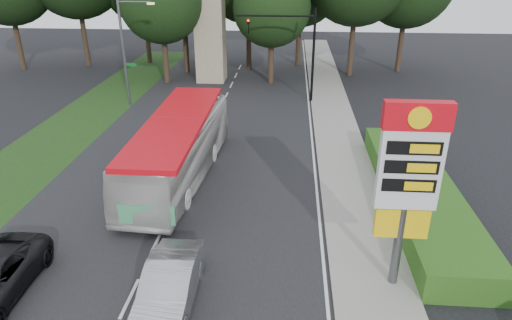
# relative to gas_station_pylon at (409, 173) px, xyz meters

# --- Properties ---
(ground) EXTENTS (120.00, 120.00, 0.00)m
(ground) POSITION_rel_gas_station_pylon_xyz_m (-9.20, -1.99, -4.45)
(ground) COLOR black
(ground) RESTS_ON ground
(road_surface) EXTENTS (14.00, 80.00, 0.02)m
(road_surface) POSITION_rel_gas_station_pylon_xyz_m (-9.20, 10.01, -4.44)
(road_surface) COLOR black
(road_surface) RESTS_ON ground
(sidewalk_right) EXTENTS (3.00, 80.00, 0.12)m
(sidewalk_right) POSITION_rel_gas_station_pylon_xyz_m (-0.70, 10.01, -4.39)
(sidewalk_right) COLOR gray
(sidewalk_right) RESTS_ON ground
(grass_verge_left) EXTENTS (5.00, 50.00, 0.02)m
(grass_verge_left) POSITION_rel_gas_station_pylon_xyz_m (-18.70, 16.01, -4.44)
(grass_verge_left) COLOR #193814
(grass_verge_left) RESTS_ON ground
(hedge) EXTENTS (3.00, 14.00, 1.20)m
(hedge) POSITION_rel_gas_station_pylon_xyz_m (2.30, 6.01, -3.85)
(hedge) COLOR #2D5516
(hedge) RESTS_ON ground
(gas_station_pylon) EXTENTS (2.10, 0.45, 6.85)m
(gas_station_pylon) POSITION_rel_gas_station_pylon_xyz_m (0.00, 0.00, 0.00)
(gas_station_pylon) COLOR #59595E
(gas_station_pylon) RESTS_ON ground
(traffic_signal_mast) EXTENTS (6.10, 0.35, 7.20)m
(traffic_signal_mast) POSITION_rel_gas_station_pylon_xyz_m (-3.52, 22.00, 0.22)
(traffic_signal_mast) COLOR black
(traffic_signal_mast) RESTS_ON ground
(streetlight_signs) EXTENTS (2.75, 0.98, 8.00)m
(streetlight_signs) POSITION_rel_gas_station_pylon_xyz_m (-16.19, 20.01, -0.01)
(streetlight_signs) COLOR #59595E
(streetlight_signs) RESTS_ON ground
(monument) EXTENTS (3.00, 3.00, 10.05)m
(monument) POSITION_rel_gas_station_pylon_xyz_m (-11.20, 28.01, 0.66)
(monument) COLOR gray
(monument) RESTS_ON ground
(transit_bus) EXTENTS (3.57, 11.94, 3.28)m
(transit_bus) POSITION_rel_gas_station_pylon_xyz_m (-9.56, 7.84, -2.81)
(transit_bus) COLOR silver
(transit_bus) RESTS_ON ground
(sedan_silver) EXTENTS (1.69, 4.71, 1.54)m
(sedan_silver) POSITION_rel_gas_station_pylon_xyz_m (-7.70, -1.67, -3.68)
(sedan_silver) COLOR #9FA3A6
(sedan_silver) RESTS_ON ground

